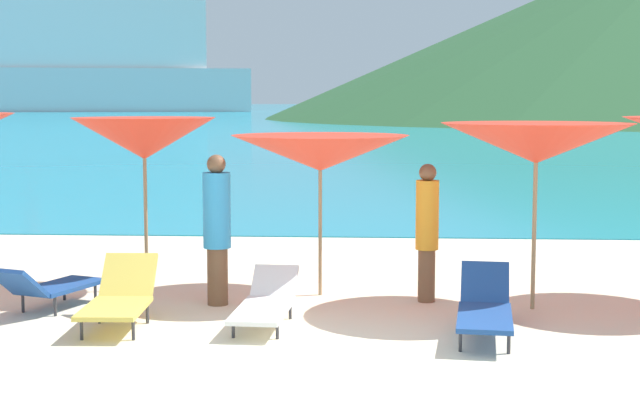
{
  "coord_description": "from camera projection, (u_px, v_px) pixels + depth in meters",
  "views": [
    {
      "loc": [
        0.71,
        -8.76,
        2.47
      ],
      "look_at": [
        0.0,
        3.08,
        1.2
      ],
      "focal_mm": 52.88,
      "sensor_mm": 36.0,
      "label": 1
    }
  ],
  "objects": [
    {
      "name": "lounge_chair_1",
      "position": [
        485.0,
        308.0,
        9.81
      ],
      "size": [
        0.72,
        1.68,
        0.67
      ],
      "rotation": [
        0.0,
        0.0,
        -0.11
      ],
      "color": "#1E478C",
      "rests_on": "ground_plane"
    },
    {
      "name": "cruise_ship",
      "position": [
        72.0,
        63.0,
        182.06
      ],
      "size": [
        68.86,
        21.02,
        24.44
      ],
      "rotation": [
        0.0,
        0.0,
        0.2
      ],
      "color": "silver",
      "rests_on": "ocean_water"
    },
    {
      "name": "ground_plane",
      "position": [
        340.0,
        230.0,
        18.94
      ],
      "size": [
        50.0,
        100.0,
        0.3
      ],
      "primitive_type": "cube",
      "color": "beige"
    },
    {
      "name": "umbrella_5",
      "position": [
        536.0,
        143.0,
        10.94
      ],
      "size": [
        2.34,
        2.34,
        2.2
      ],
      "color": "#9E7F59",
      "rests_on": "ground_plane"
    },
    {
      "name": "lounge_chair_4",
      "position": [
        48.0,
        285.0,
        11.0
      ],
      "size": [
        1.03,
        1.6,
        0.62
      ],
      "rotation": [
        0.0,
        0.0,
        2.78
      ],
      "color": "#1E478C",
      "rests_on": "ground_plane"
    },
    {
      "name": "beachgoer_3",
      "position": [
        427.0,
        228.0,
        11.46
      ],
      "size": [
        0.28,
        0.28,
        1.69
      ],
      "rotation": [
        0.0,
        0.0,
        1.98
      ],
      "color": "brown",
      "rests_on": "ground_plane"
    },
    {
      "name": "lounge_chair_5",
      "position": [
        120.0,
        297.0,
        10.23
      ],
      "size": [
        0.68,
        1.49,
        0.71
      ],
      "rotation": [
        0.0,
        0.0,
        0.04
      ],
      "color": "#D8BF4C",
      "rests_on": "ground_plane"
    },
    {
      "name": "umbrella_3",
      "position": [
        144.0,
        139.0,
        12.07
      ],
      "size": [
        1.85,
        1.85,
        2.24
      ],
      "color": "#9E7F59",
      "rests_on": "ground_plane"
    },
    {
      "name": "lounge_chair_2",
      "position": [
        266.0,
        303.0,
        10.36
      ],
      "size": [
        0.63,
        1.7,
        0.53
      ],
      "rotation": [
        0.0,
        0.0,
        -0.06
      ],
      "color": "white",
      "rests_on": "ground_plane"
    },
    {
      "name": "beachgoer_1",
      "position": [
        217.0,
        225.0,
        11.28
      ],
      "size": [
        0.33,
        0.33,
        1.82
      ],
      "rotation": [
        0.0,
        0.0,
        1.43
      ],
      "color": "brown",
      "rests_on": "ground_plane"
    },
    {
      "name": "umbrella_4",
      "position": [
        320.0,
        153.0,
        11.75
      ],
      "size": [
        2.3,
        2.3,
        2.03
      ],
      "color": "#9E7F59",
      "rests_on": "ground_plane"
    },
    {
      "name": "ocean_water",
      "position": [
        374.0,
        109.0,
        235.23
      ],
      "size": [
        650.0,
        440.0,
        0.02
      ],
      "primitive_type": "cube",
      "color": "teal",
      "rests_on": "ground_plane"
    }
  ]
}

